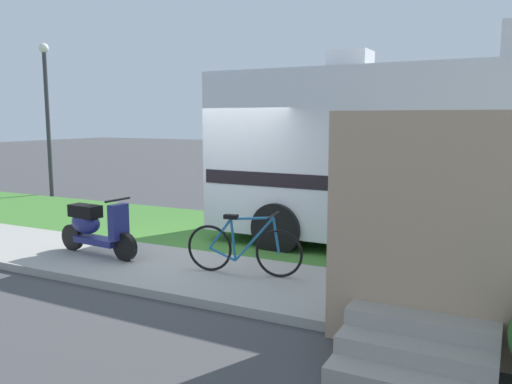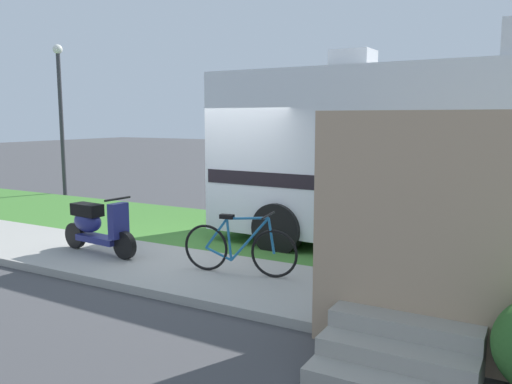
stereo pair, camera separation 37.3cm
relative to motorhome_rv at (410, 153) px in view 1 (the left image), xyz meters
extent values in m
plane|color=#424244|center=(-2.95, -1.72, -1.74)|extent=(80.00, 80.00, 0.00)
cube|color=#9E9B93|center=(-2.95, -2.92, -1.68)|extent=(24.00, 2.00, 0.12)
cube|color=#3D752D|center=(-2.95, -0.22, -1.70)|extent=(24.00, 3.40, 0.08)
cube|color=silver|center=(-0.10, 0.00, -0.02)|extent=(6.64, 2.69, 2.84)
cube|color=black|center=(-0.10, 0.00, -0.45)|extent=(6.51, 2.71, 0.24)
cube|color=silver|center=(-1.09, 0.03, 1.58)|extent=(0.72, 0.62, 0.36)
cylinder|color=black|center=(-1.88, 1.26, -1.29)|extent=(0.91, 0.30, 0.90)
cylinder|color=black|center=(-1.94, -1.15, -1.29)|extent=(0.91, 0.30, 0.90)
cylinder|color=black|center=(-3.72, -2.97, -1.40)|extent=(0.45, 0.14, 0.44)
cylinder|color=black|center=(-4.95, -2.86, -1.40)|extent=(0.45, 0.14, 0.44)
cube|color=navy|center=(-4.34, -2.91, -1.38)|extent=(0.89, 0.36, 0.10)
cube|color=black|center=(-4.61, -2.89, -0.92)|extent=(0.58, 0.31, 0.20)
ellipsoid|color=navy|center=(-4.61, -2.89, -1.12)|extent=(0.63, 0.35, 0.36)
cube|color=navy|center=(-3.85, -2.96, -1.02)|extent=(0.17, 0.33, 0.56)
cylinder|color=black|center=(-3.85, -2.96, -0.67)|extent=(0.08, 0.50, 0.04)
sphere|color=white|center=(-3.85, -2.96, -0.84)|extent=(0.12, 0.12, 0.12)
torus|color=black|center=(-1.23, -2.68, -1.28)|extent=(0.68, 0.15, 0.68)
torus|color=black|center=(-2.25, -2.85, -1.28)|extent=(0.68, 0.15, 0.68)
cylinder|color=#1E6699|center=(-1.59, -2.74, -1.10)|extent=(0.59, 0.13, 0.68)
cylinder|color=#1E6699|center=(-1.89, -2.79, -1.13)|extent=(0.10, 0.05, 0.61)
cylinder|color=#1E6699|center=(-1.62, -2.74, -0.80)|extent=(0.62, 0.14, 0.09)
cylinder|color=#1E6699|center=(-2.06, -2.81, -1.35)|extent=(0.41, 0.10, 0.19)
cylinder|color=#1E6699|center=(-2.09, -2.82, -1.05)|extent=(0.36, 0.10, 0.47)
cylinder|color=#1E6699|center=(-1.27, -2.68, -1.03)|extent=(0.12, 0.06, 0.51)
cube|color=black|center=(-1.93, -2.79, -0.80)|extent=(0.21, 0.13, 0.06)
cylinder|color=black|center=(-1.31, -2.69, -0.74)|extent=(0.11, 0.52, 0.03)
cube|color=#B7B29E|center=(-2.89, 4.39, -0.72)|extent=(2.48, 2.11, 1.48)
cube|color=black|center=(-2.89, 4.39, -0.28)|extent=(2.36, 2.13, 0.44)
cube|color=#B7B29E|center=(-0.14, 4.38, -1.12)|extent=(3.03, 2.11, 0.68)
cylinder|color=black|center=(-3.08, 3.39, -1.36)|extent=(0.76, 0.24, 0.76)
cylinder|color=black|center=(-3.08, 5.40, -1.36)|extent=(0.76, 0.24, 0.76)
cylinder|color=black|center=(0.22, 3.37, -1.36)|extent=(0.76, 0.24, 0.76)
cylinder|color=black|center=(0.22, 5.39, -1.36)|extent=(0.76, 0.24, 0.76)
cube|color=#9E998E|center=(0.93, -4.52, -1.66)|extent=(1.40, 0.96, 0.16)
cube|color=#9E998E|center=(0.93, -4.36, -1.50)|extent=(1.40, 0.64, 0.16)
cube|color=#9E998E|center=(0.93, -4.20, -1.34)|extent=(1.40, 0.32, 0.16)
cube|color=tan|center=(0.93, -3.89, -0.54)|extent=(2.00, 0.30, 2.40)
cylinder|color=#19722D|center=(0.75, -3.48, -1.50)|extent=(0.08, 0.08, 0.23)
cylinder|color=#19722D|center=(0.75, -3.48, -1.37)|extent=(0.03, 0.03, 0.05)
cylinder|color=black|center=(0.75, -3.48, -1.34)|extent=(0.04, 0.04, 0.02)
cylinder|color=#333338|center=(-10.73, 1.88, 0.36)|extent=(0.12, 0.12, 4.20)
sphere|color=silver|center=(-10.73, 1.88, 2.58)|extent=(0.28, 0.28, 0.28)
camera|label=1|loc=(1.65, -9.09, 0.59)|focal=36.46mm
camera|label=2|loc=(1.98, -8.91, 0.59)|focal=36.46mm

